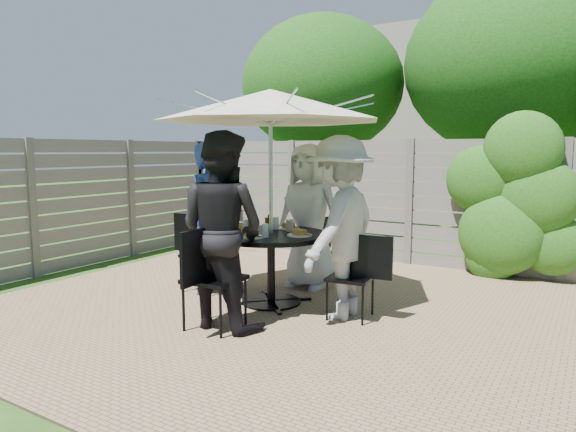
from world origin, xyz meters
The scene contains 21 objects.
backyard_envelope centered at (0.09, 10.29, 2.61)m, with size 60.00×60.00×5.00m.
patio_table centered at (-0.65, 0.29, 0.56)m, with size 1.22×1.22×0.80m.
umbrella centered at (-0.65, 0.29, 2.15)m, with size 2.42×2.42×2.32m.
chair_back centered at (-0.64, 1.25, 0.25)m, with size 0.43×0.62×0.84m.
person_back centered at (-0.64, 1.12, 0.88)m, with size 0.86×0.56×1.77m, color beige.
chair_left centered at (-1.61, 0.30, 0.28)m, with size 0.68×0.47×0.93m.
person_left centered at (-1.48, 0.30, 0.89)m, with size 0.65×0.43×1.78m, color navy.
chair_front centered at (-0.65, -0.68, 0.30)m, with size 0.51×0.74×1.00m.
person_front centered at (-0.65, -0.54, 0.93)m, with size 0.91×0.71×1.87m, color black.
chair_right centered at (0.32, 0.28, 0.26)m, with size 0.65×0.46×0.87m.
person_right centered at (0.18, 0.28, 0.92)m, with size 1.18×0.68×1.83m, color #A2A19E.
plate_back centered at (-0.64, 0.65, 0.82)m, with size 0.26×0.26×0.06m.
plate_left centered at (-1.01, 0.29, 0.82)m, with size 0.26×0.26×0.06m.
plate_front centered at (-0.65, -0.07, 0.82)m, with size 0.26×0.26×0.06m.
plate_right centered at (-0.29, 0.28, 0.82)m, with size 0.26×0.26×0.06m.
glass_back centered at (-0.75, 0.55, 0.87)m, with size 0.07×0.07×0.14m, color silver.
glass_left centered at (-0.91, 0.19, 0.87)m, with size 0.07×0.07×0.14m, color silver.
glass_front centered at (-0.54, 0.03, 0.87)m, with size 0.07×0.07×0.14m, color silver.
syrup_jug centered at (-0.70, 0.34, 0.88)m, with size 0.09×0.09×0.16m, color #59280C.
coffee_cup centered at (-0.54, 0.51, 0.86)m, with size 0.08×0.08×0.12m, color #C6B293.
bicycle centered at (-3.04, 2.60, 0.51)m, with size 0.67×1.93×1.02m, color #333338.
Camera 1 is at (2.37, -4.29, 1.68)m, focal length 32.00 mm.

